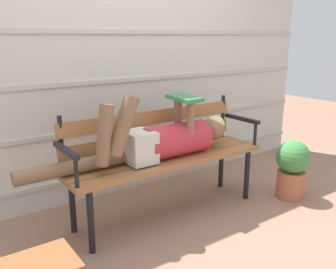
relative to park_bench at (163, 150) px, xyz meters
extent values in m
plane|color=#936B56|center=(0.00, -0.15, -0.52)|extent=(12.00, 12.00, 0.00)
cube|color=beige|center=(0.00, 0.61, 0.70)|extent=(4.46, 0.06, 2.44)
cube|color=#B7B7AD|center=(0.00, 0.57, -0.31)|extent=(4.46, 0.02, 0.04)
cube|color=#B7B7AD|center=(0.00, 0.57, 0.09)|extent=(4.46, 0.02, 0.04)
cube|color=#B7B7AD|center=(0.00, 0.57, 0.50)|extent=(4.46, 0.02, 0.04)
cube|color=#B7B7AD|center=(0.00, 0.57, 0.90)|extent=(4.46, 0.02, 0.04)
cube|color=#9E6638|center=(0.00, -0.20, -0.05)|extent=(1.65, 0.13, 0.04)
cube|color=#9E6638|center=(0.00, -0.06, -0.05)|extent=(1.65, 0.13, 0.04)
cube|color=#9E6638|center=(0.00, 0.07, -0.05)|extent=(1.65, 0.13, 0.04)
cube|color=#9E6638|center=(0.00, 0.14, 0.07)|extent=(1.58, 0.05, 0.11)
cube|color=#9E6638|center=(0.00, 0.14, 0.24)|extent=(1.58, 0.05, 0.11)
cylinder|color=black|center=(-0.76, 0.14, 0.16)|extent=(0.03, 0.03, 0.39)
cylinder|color=black|center=(0.76, 0.14, 0.16)|extent=(0.03, 0.03, 0.39)
cylinder|color=black|center=(-0.73, -0.23, -0.29)|extent=(0.04, 0.04, 0.44)
cylinder|color=black|center=(0.73, -0.23, -0.29)|extent=(0.04, 0.04, 0.44)
cylinder|color=black|center=(-0.73, 0.10, -0.29)|extent=(0.04, 0.04, 0.44)
cylinder|color=black|center=(0.73, 0.10, -0.29)|extent=(0.04, 0.04, 0.44)
cube|color=black|center=(-0.80, -0.06, 0.16)|extent=(0.04, 0.39, 0.03)
cylinder|color=black|center=(-0.80, -0.23, 0.06)|extent=(0.03, 0.03, 0.20)
cube|color=black|center=(0.80, -0.06, 0.16)|extent=(0.04, 0.39, 0.03)
cylinder|color=black|center=(0.80, -0.23, 0.06)|extent=(0.03, 0.03, 0.20)
cylinder|color=#B72D38|center=(0.07, -0.06, 0.09)|extent=(0.54, 0.25, 0.25)
cube|color=silver|center=(-0.26, -0.06, 0.09)|extent=(0.20, 0.24, 0.23)
sphere|color=brown|center=(0.46, -0.06, 0.12)|extent=(0.19, 0.19, 0.19)
sphere|color=#E0C67A|center=(0.48, -0.06, 0.15)|extent=(0.16, 0.16, 0.16)
cylinder|color=brown|center=(-0.41, -0.12, 0.28)|extent=(0.26, 0.11, 0.42)
cylinder|color=brown|center=(-0.56, -0.12, 0.24)|extent=(0.15, 0.09, 0.42)
cylinder|color=brown|center=(-0.73, 0.00, 0.02)|extent=(0.79, 0.10, 0.10)
cylinder|color=brown|center=(0.15, -0.14, 0.24)|extent=(0.06, 0.06, 0.30)
cylinder|color=brown|center=(0.15, 0.02, 0.24)|extent=(0.06, 0.06, 0.30)
cube|color=#337A4C|center=(0.15, -0.06, 0.41)|extent=(0.20, 0.27, 0.05)
cube|color=brown|center=(-1.19, -0.64, -0.20)|extent=(0.39, 0.30, 0.03)
cylinder|color=#AD5B3D|center=(1.06, -0.44, -0.39)|extent=(0.24, 0.24, 0.24)
sphere|color=#3D8442|center=(1.06, -0.44, -0.14)|extent=(0.29, 0.29, 0.29)
camera|label=1|loc=(-1.54, -2.25, 0.86)|focal=38.91mm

